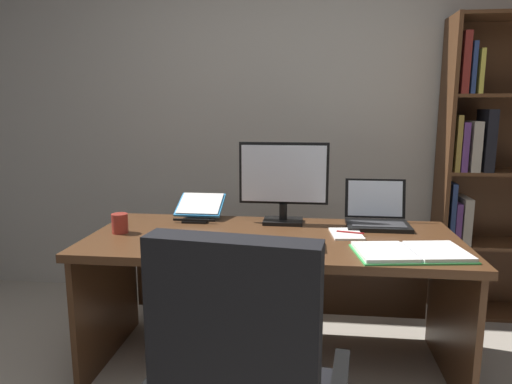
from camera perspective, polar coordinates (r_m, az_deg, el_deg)
The scene contains 12 objects.
wall_back at distance 3.27m, azimuth 4.80°, elevation 9.01°, with size 5.71×0.12×2.55m, color #B2ADA3.
desk at distance 2.46m, azimuth 2.21°, elevation -9.11°, with size 1.86×0.81×0.71m.
bookshelf at distance 3.28m, azimuth 27.13°, elevation 1.36°, with size 0.80×0.31×1.91m.
monitor at distance 2.55m, azimuth 3.45°, elevation 1.21°, with size 0.50×0.16×0.45m.
laptop at distance 2.61m, azimuth 14.84°, elevation -2.92°, with size 0.34×0.29×0.24m.
keyboard at distance 2.15m, azimuth 2.70°, elevation -6.54°, with size 0.42×0.15×0.02m, color black.
computer_mouse at distance 2.19m, azimuth -5.22°, elevation -6.05°, with size 0.06×0.10×0.04m, color black.
reading_stand_with_book at distance 2.71m, azimuth -7.05°, elevation -1.87°, with size 0.27×0.29×0.13m.
open_binder at distance 2.15m, azimuth 18.76°, elevation -7.13°, with size 0.52×0.35×0.02m.
notepad at distance 2.39m, azimuth 11.20°, elevation -5.14°, with size 0.15×0.21×0.01m, color silver.
pen at distance 2.39m, azimuth 11.69°, elevation -4.94°, with size 0.01×0.01×0.14m, color maroon.
coffee_mug at distance 2.47m, azimuth -16.63°, elevation -3.77°, with size 0.08×0.08×0.10m, color maroon.
Camera 1 is at (0.11, -1.18, 1.35)m, focal length 32.05 mm.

